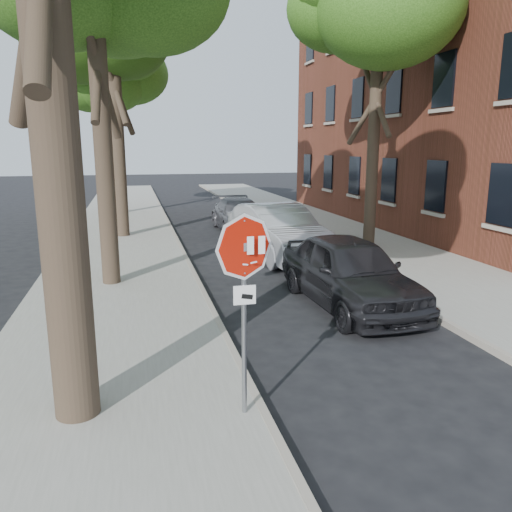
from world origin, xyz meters
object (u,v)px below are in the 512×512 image
Objects in this scene: tree_far at (110,69)px; tree_right at (377,29)px; car_b at (278,231)px; apartment_building at (504,48)px; car_a at (349,272)px; car_c at (240,215)px; stop_sign at (244,277)px; tree_mid_b at (110,17)px.

tree_right is at bearing -51.66° from tree_far.
car_b is (5.18, -11.80, -6.37)m from tree_far.
car_a is (-11.40, -9.87, -6.86)m from apartment_building.
car_a is (5.32, -16.98, -6.42)m from tree_far.
tree_far is 2.00× the size of car_c.
stop_sign reaches higher than car_b.
apartment_building is 21.10m from stop_sign.
tree_far is at bearing 128.34° from tree_right.
apartment_building is 8.93m from tree_right.
tree_right reaches higher than car_c.
stop_sign is at bearing -84.54° from tree_far.
stop_sign is 0.56× the size of car_a.
car_b is at bearing 71.29° from stop_sign.
tree_far is at bearing 128.16° from car_c.
car_a is at bearing -95.83° from car_b.
tree_far is 2.01× the size of car_a.
tree_right reaches higher than stop_sign.
apartment_building is 3.94× the size of car_b.
stop_sign is at bearing -123.38° from tree_right.
tree_far is at bearing 156.96° from apartment_building.
car_c is (-3.64, 4.46, -6.54)m from tree_right.
apartment_building is 4.35× the size of car_a.
apartment_building is 14.19m from car_b.
tree_mid_b is (-1.72, 14.15, 6.05)m from stop_sign.
stop_sign is 9.92m from car_b.
stop_sign reaches higher than car_a.
tree_right is 8.71m from car_c.
car_a reaches higher than car_c.
stop_sign is at bearing -116.05° from car_b.
tree_far is 14.37m from car_b.
stop_sign is 13.23m from tree_right.
tree_mid_b reaches higher than car_a.
apartment_building reaches higher than tree_mid_b.
tree_mid_b reaches higher than tree_far.
car_b is at bearing -157.89° from apartment_building.
car_c is at bearing 177.17° from apartment_building.
car_a is 0.91× the size of car_b.
stop_sign is 0.28× the size of tree_far.
tree_right is at bearing 5.43° from car_b.
car_a is at bearing -119.45° from tree_right.
stop_sign is at bearing -83.05° from tree_mid_b.
tree_mid_b is 13.31m from car_a.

